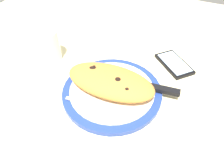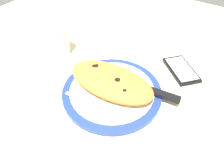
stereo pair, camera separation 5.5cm
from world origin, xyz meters
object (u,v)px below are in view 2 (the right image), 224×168
(smartphone, at_px, (181,70))
(calzone, at_px, (111,81))
(plate, at_px, (112,91))
(knife, at_px, (151,91))
(water_glass, at_px, (58,43))
(fork, at_px, (95,106))

(smartphone, bearing_deg, calzone, -125.36)
(plate, xyz_separation_m, knife, (0.09, 0.05, 0.01))
(water_glass, bearing_deg, plate, -13.32)
(calzone, height_order, fork, calzone)
(plate, distance_m, water_glass, 0.26)
(calzone, distance_m, smartphone, 0.24)
(calzone, distance_m, water_glass, 0.25)
(calzone, xyz_separation_m, fork, (0.00, -0.08, -0.02))
(fork, relative_size, water_glass, 1.54)
(fork, bearing_deg, plate, 87.81)
(plate, height_order, fork, fork)
(smartphone, bearing_deg, water_glass, -160.22)
(calzone, height_order, smartphone, calzone)
(plate, relative_size, knife, 1.19)
(knife, bearing_deg, water_glass, 177.94)
(knife, relative_size, water_glass, 2.29)
(knife, bearing_deg, smartphone, 76.78)
(plate, relative_size, fork, 1.77)
(knife, height_order, water_glass, water_glass)
(smartphone, distance_m, water_glass, 0.41)
(fork, xyz_separation_m, water_glass, (-0.25, 0.13, 0.02))
(plate, height_order, calzone, calzone)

